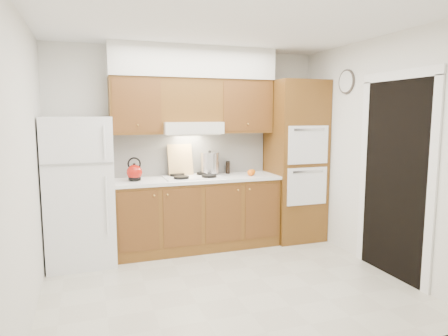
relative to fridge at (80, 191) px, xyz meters
The scene contains 26 objects.
floor 2.00m from the fridge, 39.06° to the right, with size 3.60×3.60×0.00m, color beige.
ceiling 2.51m from the fridge, 39.06° to the right, with size 3.60×3.60×0.00m, color white.
wall_back 1.52m from the fridge, 14.37° to the left, with size 3.60×0.02×2.60m, color silver.
wall_left 1.28m from the fridge, 109.11° to the right, with size 0.02×3.00×2.60m, color silver.
wall_right 3.43m from the fridge, 19.58° to the right, with size 0.02×3.00×2.60m, color silver.
fridge is the anchor object (origin of this frame).
base_cabinets 1.49m from the fridge, ahead, with size 2.11×0.60×0.90m, color brown.
countertop 1.43m from the fridge, ahead, with size 2.13×0.62×0.04m, color white.
backsplash 1.51m from the fridge, 13.56° to the left, with size 2.11×0.03×0.56m, color white.
oven_cabinet 2.86m from the fridge, ahead, with size 0.70×0.65×2.20m, color brown.
upper_cab_left 1.22m from the fridge, 15.78° to the left, with size 0.63×0.33×0.70m, color brown.
upper_cab_right 2.35m from the fridge, ahead, with size 0.73×0.33×0.70m, color brown.
range_hood 1.56m from the fridge, ahead, with size 0.75×0.45×0.15m, color silver.
upper_cab_over_hood 1.75m from the fridge, ahead, with size 0.75×0.33×0.55m, color brown.
soffit 2.11m from the fridge, ahead, with size 2.13×0.36×0.40m, color silver.
cooktop 1.38m from the fridge, ahead, with size 0.74×0.50×0.01m, color white.
doorway 3.53m from the fridge, 25.02° to the right, with size 0.02×0.90×2.10m, color black.
wall_clock 3.49m from the fridge, 10.48° to the right, with size 0.30×0.30×0.02m, color #3F3833.
kettle 0.66m from the fridge, ahead, with size 0.19×0.19×0.19m, color #9B130B.
cutting_board 1.31m from the fridge, 11.25° to the left, with size 0.33×0.02×0.44m, color tan.
stock_pot 1.67m from the fridge, ahead, with size 0.25×0.25×0.26m, color silver.
condiment_a 1.77m from the fridge, ahead, with size 0.05×0.05×0.19m, color black.
condiment_b 1.98m from the fridge, ahead, with size 0.05×0.05×0.16m, color black.
condiment_c 1.94m from the fridge, ahead, with size 0.06×0.06×0.16m, color black.
orange_near 2.19m from the fridge, ahead, with size 0.08×0.08×0.08m, color orange.
orange_far 2.13m from the fridge, ahead, with size 0.08×0.08×0.08m, color #FC590D.
Camera 1 is at (-1.30, -3.73, 1.74)m, focal length 32.00 mm.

